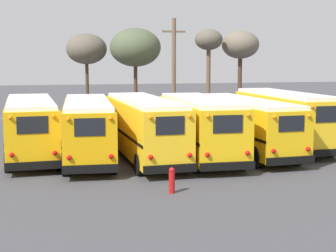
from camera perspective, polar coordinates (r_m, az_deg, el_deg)
The scene contains 14 objects.
ground_plane at distance 28.26m, azimuth -0.01°, elevation -3.29°, with size 160.00×160.00×0.00m, color #424247.
school_bus_0 at distance 28.40m, azimuth -14.96°, elevation -0.01°, with size 3.00×9.77×3.13m.
school_bus_1 at distance 27.05m, azimuth -8.90°, elevation -0.16°, with size 2.96×9.88×3.15m.
school_bus_2 at distance 27.04m, azimuth -2.69°, elevation -0.03°, with size 2.83×10.36×3.22m.
school_bus_3 at distance 27.22m, azimuth 3.53°, elevation 0.02°, with size 2.75×9.42×3.22m.
school_bus_4 at distance 29.14m, azimuth 8.43°, elevation 0.29°, with size 3.02×10.65×3.05m.
school_bus_5 at distance 31.23m, azimuth 12.70°, elevation 0.88°, with size 2.66×9.48×3.32m.
utility_pole at distance 39.53m, azimuth 0.65°, elevation 6.04°, with size 1.80×0.31×8.31m.
bare_tree_0 at distance 47.05m, azimuth 8.03°, elevation 8.80°, with size 3.34×3.34×7.78m.
bare_tree_1 at distance 45.39m, azimuth 4.53°, elevation 9.18°, with size 2.43×2.43×7.84m.
bare_tree_2 at distance 41.34m, azimuth -3.64°, elevation 8.65°, with size 4.06×4.06×7.69m.
bare_tree_3 at distance 42.54m, azimuth -9.02°, elevation 8.37°, with size 3.29×3.29×7.30m.
fence_line at distance 35.82m, azimuth -2.92°, elevation 0.59°, with size 22.58×0.06×1.42m.
fire_hydrant at distance 20.39m, azimuth 0.43°, elevation -6.02°, with size 0.24×0.24×1.03m.
Camera 1 is at (-6.32, -27.03, 5.27)m, focal length 55.00 mm.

